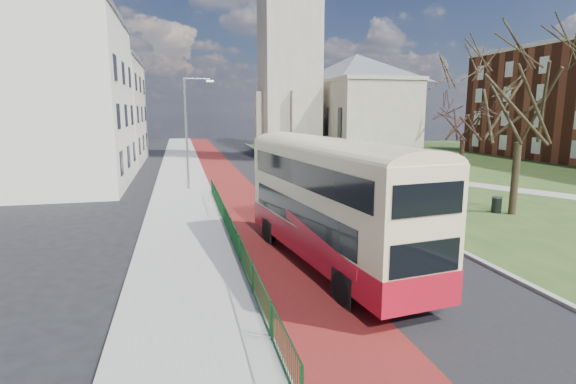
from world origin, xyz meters
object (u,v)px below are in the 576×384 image
object	(u,v)px
streetlamp	(188,127)
winter_tree_near	(524,83)
litter_bin	(497,205)
bus	(331,197)
winter_tree_far	(464,117)

from	to	relation	value
streetlamp	winter_tree_near	xyz separation A→B (m)	(17.41, -12.37, 2.66)
litter_bin	winter_tree_near	bearing A→B (deg)	-41.65
streetlamp	bus	xyz separation A→B (m)	(4.70, -17.94, -1.97)
bus	winter_tree_far	bearing A→B (deg)	40.01
streetlamp	litter_bin	bearing A→B (deg)	-35.15
winter_tree_far	bus	bearing A→B (deg)	-132.46
bus	winter_tree_near	bearing A→B (deg)	16.12
winter_tree_near	winter_tree_far	world-z (taller)	winter_tree_near
winter_tree_far	streetlamp	bearing A→B (deg)	-166.64
winter_tree_near	litter_bin	distance (m)	6.79
winter_tree_near	litter_bin	size ratio (longest dim) A/B	11.27
bus	winter_tree_far	world-z (taller)	winter_tree_far
bus	winter_tree_far	distance (m)	33.10
bus	litter_bin	bearing A→B (deg)	19.24
streetlamp	bus	bearing A→B (deg)	-75.33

